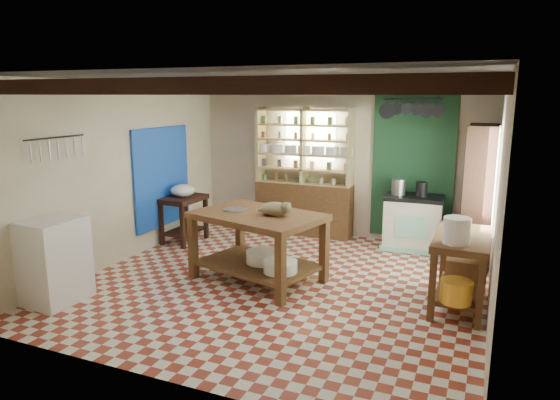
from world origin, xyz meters
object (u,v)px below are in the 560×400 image
at_px(stove, 413,222).
at_px(cat, 275,209).
at_px(work_table, 258,247).
at_px(prep_table, 184,219).
at_px(right_counter, 460,271).
at_px(white_cabinet, 54,261).

distance_m(stove, cat, 2.67).
bearing_deg(work_table, prep_table, 164.05).
distance_m(work_table, right_counter, 2.50).
distance_m(prep_table, white_cabinet, 2.66).
height_order(stove, white_cabinet, white_cabinet).
distance_m(stove, right_counter, 2.19).
bearing_deg(right_counter, cat, -174.55).
height_order(prep_table, white_cabinet, white_cabinet).
height_order(work_table, stove, work_table).
xyz_separation_m(work_table, prep_table, (-1.88, 1.11, -0.07)).
height_order(white_cabinet, cat, cat).
bearing_deg(stove, work_table, -130.39).
bearing_deg(work_table, white_cabinet, -126.39).
bearing_deg(prep_table, stove, 19.07).
bearing_deg(prep_table, cat, -25.52).
bearing_deg(right_counter, white_cabinet, -157.77).
bearing_deg(white_cabinet, prep_table, 91.87).
bearing_deg(prep_table, right_counter, -10.05).
relative_size(prep_table, cat, 2.04).
bearing_deg(cat, stove, 61.86).
bearing_deg(cat, white_cabinet, -140.11).
bearing_deg(stove, right_counter, -70.79).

